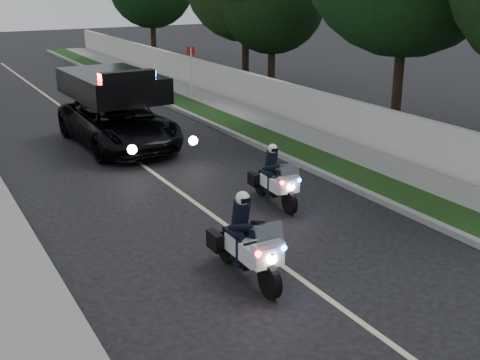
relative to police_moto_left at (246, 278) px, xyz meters
name	(u,v)px	position (x,y,z in m)	size (l,w,h in m)	color
ground	(319,292)	(0.87, -1.12, 0.00)	(120.00, 120.00, 0.00)	black
curb_right	(244,139)	(4.97, 8.88, 0.07)	(0.20, 60.00, 0.15)	gray
grass_verge	(261,136)	(5.67, 8.88, 0.08)	(1.20, 60.00, 0.16)	#193814
sidewalk_right	(292,132)	(6.97, 8.88, 0.08)	(1.40, 60.00, 0.16)	gray
property_wall	(315,111)	(7.97, 8.88, 0.75)	(0.22, 60.00, 1.50)	beige
lane_marking	(131,157)	(0.87, 8.88, 0.00)	(0.12, 50.00, 0.01)	#BFB78C
police_moto_left	(246,278)	(0.00, 0.00, 0.00)	(0.70, 2.00, 1.70)	silver
police_moto_right	(274,204)	(2.59, 3.11, 0.00)	(0.63, 1.80, 1.53)	silver
police_suv	(120,146)	(0.99, 10.32, 0.00)	(2.70, 5.83, 2.83)	black
sign_post	(192,96)	(6.87, 17.23, 0.00)	(0.37, 0.37, 2.39)	#A20B1C
tree_right_b	(394,129)	(10.72, 7.62, 0.00)	(7.38, 7.38, 12.29)	#163F15
tree_right_c	(271,91)	(10.87, 16.56, 0.00)	(5.08, 5.08, 8.46)	black
tree_right_d	(245,85)	(10.66, 18.74, 0.00)	(6.17, 6.17, 10.29)	#1D3C14
tree_right_e	(154,59)	(10.46, 31.08, 0.00)	(5.70, 5.70, 9.51)	#103511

